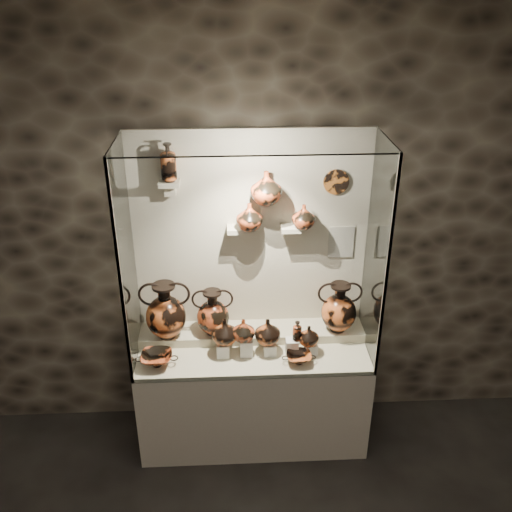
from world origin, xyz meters
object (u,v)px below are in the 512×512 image
at_px(lekythos_small, 297,330).
at_px(ovoid_vase_c, 304,216).
at_px(jug_c, 268,331).
at_px(lekythos_tall, 168,160).
at_px(jug_b, 243,330).
at_px(amphora_left, 166,311).
at_px(jug_e, 309,335).
at_px(kylix_right, 299,357).
at_px(kylix_left, 157,358).
at_px(amphora_right, 339,307).
at_px(ovoid_vase_a, 249,217).
at_px(ovoid_vase_b, 266,187).
at_px(amphora_mid, 213,312).
at_px(jug_a, 225,331).

distance_m(lekythos_small, ovoid_vase_c, 0.81).
distance_m(jug_c, lekythos_tall, 1.38).
relative_size(jug_b, ovoid_vase_c, 1.00).
relative_size(amphora_left, jug_b, 2.59).
height_order(jug_c, ovoid_vase_c, ovoid_vase_c).
relative_size(jug_e, kylix_right, 0.67).
bearing_deg(jug_b, kylix_left, -156.60).
bearing_deg(kylix_right, jug_e, 75.56).
bearing_deg(amphora_right, kylix_right, -126.28).
bearing_deg(kylix_left, amphora_left, 93.05).
relative_size(amphora_right, jug_b, 2.31).
relative_size(lekythos_tall, ovoid_vase_a, 1.50).
relative_size(jug_e, ovoid_vase_b, 0.69).
height_order(amphora_mid, jug_b, amphora_mid).
bearing_deg(amphora_left, jug_a, -39.28).
bearing_deg(lekythos_tall, jug_b, -40.91).
height_order(jug_b, ovoid_vase_a, ovoid_vase_a).
distance_m(lekythos_small, ovoid_vase_a, 0.88).
height_order(jug_e, kylix_right, jug_e).
bearing_deg(ovoid_vase_b, amphora_right, -12.10).
distance_m(amphora_right, jug_e, 0.33).
bearing_deg(amphora_right, amphora_mid, -168.81).
distance_m(amphora_right, ovoid_vase_a, 0.98).
xyz_separation_m(kylix_right, ovoid_vase_b, (-0.22, 0.35, 1.15)).
distance_m(jug_e, ovoid_vase_a, 0.96).
bearing_deg(jug_b, jug_c, 20.34).
xyz_separation_m(jug_b, ovoid_vase_a, (0.06, 0.25, 0.77)).
bearing_deg(amphora_mid, amphora_right, -18.38).
distance_m(amphora_left, jug_e, 1.05).
distance_m(amphora_right, jug_c, 0.57).
relative_size(jug_c, lekythos_tall, 0.68).
height_order(jug_e, ovoid_vase_b, ovoid_vase_b).
height_order(jug_e, lekythos_tall, lekythos_tall).
distance_m(jug_b, lekythos_small, 0.38).
height_order(lekythos_tall, ovoid_vase_a, lekythos_tall).
bearing_deg(lekythos_tall, kylix_left, -120.78).
bearing_deg(kylix_left, amphora_mid, 50.35).
height_order(jug_c, ovoid_vase_a, ovoid_vase_a).
xyz_separation_m(amphora_right, ovoid_vase_c, (-0.28, 0.08, 0.71)).
distance_m(amphora_right, lekythos_small, 0.39).
xyz_separation_m(jug_e, lekythos_tall, (-0.94, 0.29, 1.22)).
xyz_separation_m(amphora_left, jug_e, (1.03, -0.17, -0.13)).
distance_m(amphora_right, ovoid_vase_c, 0.76).
distance_m(jug_e, kylix_right, 0.17).
bearing_deg(jug_a, amphora_left, 175.54).
relative_size(amphora_right, jug_c, 2.03).
xyz_separation_m(jug_a, ovoid_vase_a, (0.19, 0.23, 0.78)).
distance_m(jug_a, lekythos_small, 0.52).
distance_m(amphora_left, amphora_right, 1.28).
height_order(amphora_mid, jug_c, amphora_mid).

